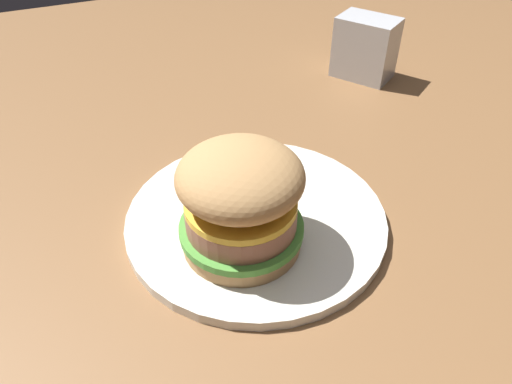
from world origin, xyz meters
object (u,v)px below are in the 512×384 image
at_px(plate, 256,218).
at_px(napkin_dispenser, 365,48).
at_px(fries_pile, 237,171).
at_px(sandwich, 241,200).

xyz_separation_m(plate, napkin_dispenser, (-0.25, 0.30, 0.04)).
xyz_separation_m(plate, fries_pile, (-0.07, 0.01, 0.01)).
height_order(plate, napkin_dispenser, napkin_dispenser).
distance_m(sandwich, napkin_dispenser, 0.44).
distance_m(plate, napkin_dispenser, 0.39).
bearing_deg(plate, sandwich, -42.59).
height_order(fries_pile, napkin_dispenser, napkin_dispenser).
bearing_deg(sandwich, plate, 137.41).
bearing_deg(napkin_dispenser, plate, 97.94).
bearing_deg(fries_pile, napkin_dispenser, 121.32).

